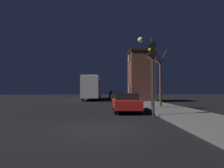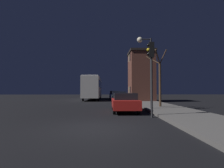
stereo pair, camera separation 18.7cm
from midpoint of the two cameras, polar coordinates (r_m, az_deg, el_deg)
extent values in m
plane|color=black|center=(7.70, -5.18, -14.12)|extent=(120.00, 120.00, 0.00)
cube|color=#514F4C|center=(9.10, 31.38, -11.40)|extent=(3.63, 60.00, 0.17)
cube|color=brown|center=(25.81, 9.16, 2.35)|extent=(3.33, 4.28, 6.83)
cube|color=black|center=(26.32, 9.11, 10.11)|extent=(3.57, 4.52, 0.30)
cube|color=black|center=(24.89, 5.63, -2.15)|extent=(0.03, 0.70, 1.10)
cube|color=beige|center=(26.04, 5.30, -2.15)|extent=(0.03, 0.70, 1.10)
cube|color=black|center=(25.34, 5.59, 8.84)|extent=(0.03, 0.70, 1.10)
cube|color=beige|center=(26.48, 5.26, 8.37)|extent=(0.03, 0.70, 1.10)
cylinder|color=#28282B|center=(14.45, 12.49, 3.54)|extent=(0.14, 0.14, 5.68)
cylinder|color=#28282B|center=(14.86, 10.67, 14.13)|extent=(0.90, 0.09, 0.09)
sphere|color=#F4EAC6|center=(14.76, 8.91, 14.03)|extent=(0.45, 0.45, 0.45)
cylinder|color=#28282B|center=(10.59, 12.82, -1.06)|extent=(0.12, 0.12, 3.57)
cube|color=black|center=(10.86, 12.72, 10.82)|extent=(0.30, 0.24, 0.90)
sphere|color=black|center=(10.88, 11.77, 12.25)|extent=(0.20, 0.20, 0.20)
sphere|color=yellow|center=(10.82, 11.78, 10.86)|extent=(0.20, 0.20, 0.20)
sphere|color=black|center=(10.76, 11.79, 9.46)|extent=(0.20, 0.20, 0.20)
cylinder|color=#473323|center=(16.24, 15.21, -0.32)|extent=(0.21, 0.21, 3.83)
cylinder|color=#473323|center=(16.41, 16.16, 8.55)|extent=(0.62, 0.50, 1.26)
cylinder|color=#473323|center=(16.24, 14.50, 8.62)|extent=(0.64, 0.58, 1.26)
cylinder|color=#473323|center=(16.77, 13.02, 7.57)|extent=(1.11, 1.01, 0.89)
cylinder|color=#473323|center=(15.87, 14.51, 8.50)|extent=(0.82, 1.23, 1.09)
cube|color=beige|center=(30.56, -6.58, -1.15)|extent=(2.54, 11.86, 3.23)
cube|color=black|center=(30.57, -6.57, -0.06)|extent=(2.56, 10.91, 1.16)
cube|color=#B2B2B2|center=(30.63, -6.56, 1.98)|extent=(2.41, 11.27, 0.12)
cylinder|color=black|center=(34.35, -4.10, -3.96)|extent=(0.18, 0.96, 0.96)
cylinder|color=black|center=(34.52, -8.02, -3.93)|extent=(0.18, 0.96, 0.96)
cylinder|color=black|center=(26.65, -4.73, -4.50)|extent=(0.18, 0.96, 0.96)
cylinder|color=black|center=(26.87, -9.78, -4.45)|extent=(0.18, 0.96, 0.96)
cube|color=#B21E19|center=(13.30, 3.95, -6.33)|extent=(1.82, 4.44, 0.63)
cube|color=black|center=(13.05, 4.04, -3.98)|extent=(1.60, 2.31, 0.48)
cylinder|color=black|center=(14.85, 6.54, -7.09)|extent=(0.18, 0.61, 0.61)
cylinder|color=black|center=(14.70, 0.17, -7.16)|extent=(0.18, 0.61, 0.61)
cylinder|color=black|center=(12.02, 8.58, -8.27)|extent=(0.18, 0.61, 0.61)
cylinder|color=black|center=(11.83, 0.69, -8.39)|extent=(0.18, 0.61, 0.61)
cube|color=black|center=(22.52, 1.94, -4.48)|extent=(1.86, 4.72, 0.69)
cube|color=black|center=(22.27, 1.98, -3.05)|extent=(1.64, 2.45, 0.45)
cylinder|color=black|center=(24.13, 3.70, -5.13)|extent=(0.18, 0.64, 0.64)
cylinder|color=black|center=(24.03, -0.31, -5.15)|extent=(0.18, 0.64, 0.64)
cylinder|color=black|center=(21.09, 4.52, -5.57)|extent=(0.18, 0.64, 0.64)
cylinder|color=black|center=(20.97, -0.08, -5.60)|extent=(0.18, 0.64, 0.64)
cube|color=navy|center=(32.36, 0.46, -3.77)|extent=(1.88, 4.09, 0.70)
cube|color=black|center=(32.14, 0.47, -2.72)|extent=(1.65, 2.13, 0.49)
cylinder|color=black|center=(33.74, 1.81, -4.30)|extent=(0.18, 0.60, 0.60)
cylinder|color=black|center=(33.68, -1.08, -4.31)|extent=(0.18, 0.60, 0.60)
cylinder|color=black|center=(31.09, 2.13, -4.49)|extent=(0.18, 0.60, 0.60)
cylinder|color=black|center=(31.02, -1.01, -4.50)|extent=(0.18, 0.60, 0.60)
camera|label=1|loc=(0.09, -90.26, 0.01)|focal=28.00mm
camera|label=2|loc=(0.09, 89.74, -0.01)|focal=28.00mm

